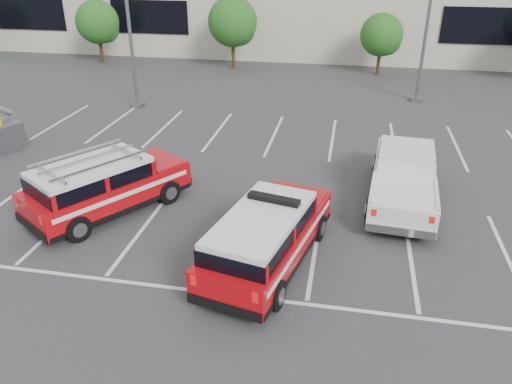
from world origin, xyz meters
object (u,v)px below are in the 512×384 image
at_px(fire_chief_suv, 267,240).
at_px(white_pickup, 403,181).
at_px(light_pole_mid, 430,3).
at_px(light_pole_left, 127,6).
at_px(tree_left, 99,24).
at_px(tree_mid_left, 234,24).
at_px(tree_mid_right, 383,36).
at_px(ladder_suv, 105,189).

distance_m(fire_chief_suv, white_pickup, 6.11).
bearing_deg(light_pole_mid, light_pole_left, -165.07).
xyz_separation_m(light_pole_left, fire_chief_suv, (9.44, -13.33, -4.41)).
relative_size(tree_left, light_pole_mid, 0.43).
distance_m(tree_left, fire_chief_suv, 28.60).
relative_size(fire_chief_suv, white_pickup, 0.95).
height_order(tree_left, tree_mid_left, tree_mid_left).
xyz_separation_m(tree_left, light_pole_mid, (21.91, -6.05, 2.41)).
bearing_deg(tree_left, light_pole_mid, -15.43).
xyz_separation_m(light_pole_left, light_pole_mid, (15.00, 4.00, 0.00)).
bearing_deg(tree_mid_right, light_pole_mid, -72.48).
distance_m(light_pole_left, fire_chief_suv, 16.92).
distance_m(tree_mid_right, light_pole_left, 16.72).
distance_m(light_pole_left, light_pole_mid, 15.52).
bearing_deg(ladder_suv, tree_mid_right, 99.23).
distance_m(tree_left, light_pole_left, 12.43).
xyz_separation_m(tree_mid_left, white_pickup, (10.26, -18.69, -2.32)).
xyz_separation_m(light_pole_left, white_pickup, (13.35, -8.64, -4.47)).
bearing_deg(tree_mid_right, ladder_suv, -113.60).
height_order(tree_left, light_pole_left, light_pole_left).
xyz_separation_m(light_pole_mid, white_pickup, (-1.65, -12.64, -4.47)).
bearing_deg(tree_left, light_pole_left, -55.48).
height_order(light_pole_mid, white_pickup, light_pole_mid).
xyz_separation_m(tree_mid_left, fire_chief_suv, (6.35, -23.38, -2.26)).
height_order(tree_left, white_pickup, tree_left).
relative_size(tree_mid_left, white_pickup, 0.81).
xyz_separation_m(white_pickup, ladder_suv, (-9.61, -2.70, 0.11)).
xyz_separation_m(tree_mid_right, fire_chief_suv, (-3.65, -23.38, -1.72)).
height_order(tree_mid_left, light_pole_mid, light_pole_mid).
height_order(tree_left, ladder_suv, tree_left).
height_order(white_pickup, ladder_suv, ladder_suv).
distance_m(light_pole_left, ladder_suv, 12.72).
bearing_deg(tree_mid_right, tree_left, 180.00).
relative_size(tree_mid_right, ladder_suv, 0.72).
distance_m(light_pole_mid, ladder_suv, 19.52).
relative_size(white_pickup, ladder_suv, 1.09).
bearing_deg(fire_chief_suv, tree_left, 137.64).
height_order(fire_chief_suv, white_pickup, fire_chief_suv).
distance_m(tree_left, ladder_suv, 23.98).
xyz_separation_m(light_pole_left, ladder_suv, (3.75, -11.34, -4.36)).
height_order(tree_mid_left, tree_mid_right, tree_mid_left).
relative_size(tree_left, white_pickup, 0.74).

